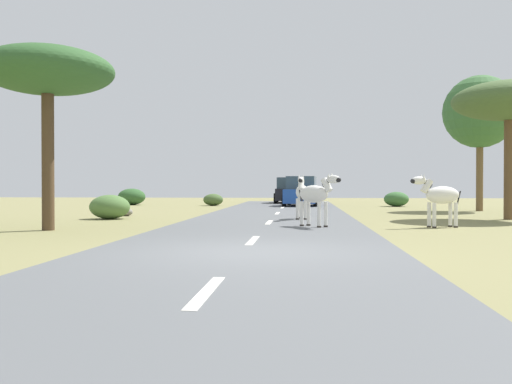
% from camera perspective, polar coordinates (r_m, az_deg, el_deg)
% --- Properties ---
extents(ground_plane, '(90.00, 90.00, 0.00)m').
position_cam_1_polar(ground_plane, '(10.53, -0.25, -6.31)').
color(ground_plane, olive).
extents(road, '(6.00, 64.00, 0.05)m').
position_cam_1_polar(road, '(10.55, -1.31, -6.16)').
color(road, '#56595B').
rests_on(road, ground_plane).
extents(lane_markings, '(0.16, 56.00, 0.01)m').
position_cam_1_polar(lane_markings, '(9.56, -1.96, -6.71)').
color(lane_markings, silver).
rests_on(lane_markings, road).
extents(zebra_0, '(0.50, 1.70, 1.60)m').
position_cam_1_polar(zebra_0, '(20.30, 4.68, -0.08)').
color(zebra_0, silver).
rests_on(zebra_0, road).
extents(zebra_1, '(1.65, 0.84, 1.61)m').
position_cam_1_polar(zebra_1, '(17.78, 18.16, -0.36)').
color(zebra_1, silver).
rests_on(zebra_1, ground_plane).
extents(zebra_2, '(1.33, 1.35, 1.59)m').
position_cam_1_polar(zebra_2, '(16.64, 6.11, -0.28)').
color(zebra_2, silver).
rests_on(zebra_2, road).
extents(car_0, '(2.28, 4.46, 1.74)m').
position_cam_1_polar(car_0, '(33.36, 4.66, -0.03)').
color(car_0, '#1E479E').
rests_on(car_0, road).
extents(car_1, '(2.05, 4.35, 1.74)m').
position_cam_1_polar(car_1, '(38.58, 3.40, 0.08)').
color(car_1, black).
rests_on(car_1, road).
extents(tree_1, '(4.12, 4.12, 5.13)m').
position_cam_1_polar(tree_1, '(23.02, 24.32, 8.34)').
color(tree_1, brown).
rests_on(tree_1, ground_plane).
extents(tree_2, '(3.73, 3.73, 5.17)m').
position_cam_1_polar(tree_2, '(17.23, -20.42, 11.25)').
color(tree_2, '#4C3823').
rests_on(tree_2, ground_plane).
extents(tree_3, '(3.56, 3.56, 6.67)m').
position_cam_1_polar(tree_3, '(29.96, 21.80, 7.53)').
color(tree_3, brown).
rests_on(tree_3, ground_plane).
extents(bush_1, '(1.22, 1.10, 0.73)m').
position_cam_1_polar(bush_1, '(34.73, -4.38, -0.79)').
color(bush_1, '#425B2D').
rests_on(bush_1, ground_plane).
extents(bush_2, '(1.75, 1.58, 1.05)m').
position_cam_1_polar(bush_2, '(36.76, -12.52, -0.47)').
color(bush_2, '#2D5628').
rests_on(bush_2, ground_plane).
extents(bush_3, '(1.52, 1.37, 0.91)m').
position_cam_1_polar(bush_3, '(21.85, -14.64, -1.48)').
color(bush_3, '#4C7038').
rests_on(bush_3, ground_plane).
extents(bush_4, '(1.46, 1.31, 0.87)m').
position_cam_1_polar(bush_4, '(34.39, 14.07, -0.71)').
color(bush_4, '#386633').
rests_on(bush_4, ground_plane).
extents(rock_1, '(0.52, 0.44, 0.33)m').
position_cam_1_polar(rock_1, '(23.79, -13.04, -2.00)').
color(rock_1, gray).
rests_on(rock_1, ground_plane).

